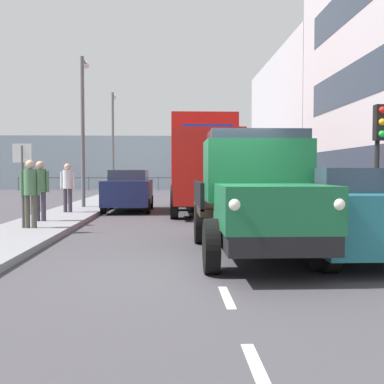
{
  "coord_description": "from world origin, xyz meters",
  "views": [
    {
      "loc": [
        0.71,
        7.88,
        1.66
      ],
      "look_at": [
        0.04,
        -8.52,
        0.94
      ],
      "focal_mm": 43.64,
      "sensor_mm": 36.0,
      "label": 1
    }
  ],
  "objects": [
    {
      "name": "truck_vintage_green",
      "position": [
        -0.88,
        -0.93,
        1.18
      ],
      "size": [
        2.17,
        5.64,
        2.43
      ],
      "color": "black",
      "rests_on": "ground_plane"
    },
    {
      "name": "road_centreline_markings",
      "position": [
        0.0,
        -11.76,
        0.0
      ],
      "size": [
        0.12,
        38.15,
        0.01
      ],
      "color": "silver",
      "rests_on": "ground_plane"
    },
    {
      "name": "car_navy_oppositeside_0",
      "position": [
        2.56,
        -11.7,
        0.9
      ],
      "size": [
        1.92,
        4.12,
        1.72
      ],
      "color": "navy",
      "rests_on": "ground_plane"
    },
    {
      "name": "lorry_cargo_red",
      "position": [
        -0.49,
        -11.21,
        2.08
      ],
      "size": [
        2.58,
        8.2,
        3.87
      ],
      "color": "red",
      "rests_on": "ground_plane"
    },
    {
      "name": "building_far_block",
      "position": [
        -10.03,
        -22.31,
        4.5
      ],
      "size": [
        8.76,
        14.85,
        9.0
      ],
      "color": "#B7B2B7",
      "rests_on": "ground_plane"
    },
    {
      "name": "pedestrian_couple_b",
      "position": [
        4.51,
        -4.72,
        1.22
      ],
      "size": [
        0.53,
        0.34,
        1.81
      ],
      "color": "#4C473D",
      "rests_on": "sidewalk_right"
    },
    {
      "name": "sea_horizon",
      "position": [
        0.0,
        -36.35,
        2.5
      ],
      "size": [
        80.0,
        0.8,
        5.0
      ],
      "primitive_type": "cube",
      "color": "#8C9EAD",
      "rests_on": "ground_plane"
    },
    {
      "name": "lamp_post_promenade",
      "position": [
        4.54,
        -12.38,
        3.96
      ],
      "size": [
        0.32,
        1.14,
        6.38
      ],
      "color": "#59595B",
      "rests_on": "sidewalk_right"
    },
    {
      "name": "car_silver_kerbside_2",
      "position": [
        -2.56,
        -11.55,
        0.9
      ],
      "size": [
        1.89,
        4.27,
        1.72
      ],
      "color": "#B7BABF",
      "rests_on": "ground_plane"
    },
    {
      "name": "pedestrian_by_lamp",
      "position": [
        4.75,
        -6.48,
        1.23
      ],
      "size": [
        0.53,
        0.34,
        1.83
      ],
      "color": "#383342",
      "rests_on": "sidewalk_right"
    },
    {
      "name": "sidewalk_left",
      "position": [
        -4.58,
        -12.39,
        0.07
      ],
      "size": [
        2.14,
        41.94,
        0.15
      ],
      "primitive_type": "cube",
      "color": "gray",
      "rests_on": "ground_plane"
    },
    {
      "name": "lamp_post_far",
      "position": [
        4.61,
        -22.85,
        4.09
      ],
      "size": [
        0.32,
        1.14,
        6.63
      ],
      "color": "#59595B",
      "rests_on": "sidewalk_right"
    },
    {
      "name": "car_red_kerbside_1",
      "position": [
        -2.56,
        -6.48,
        0.89
      ],
      "size": [
        1.9,
        3.93,
        1.72
      ],
      "color": "#B21E1E",
      "rests_on": "ground_plane"
    },
    {
      "name": "street_sign",
      "position": [
        4.72,
        -4.73,
        1.68
      ],
      "size": [
        0.5,
        0.07,
        2.25
      ],
      "color": "#4C4C4C",
      "rests_on": "sidewalk_right"
    },
    {
      "name": "seawall_railing",
      "position": [
        -0.0,
        -32.75,
        0.92
      ],
      "size": [
        28.08,
        0.08,
        1.2
      ],
      "color": "#4C5156",
      "rests_on": "ground_plane"
    },
    {
      "name": "ground_plane",
      "position": [
        0.0,
        -12.39,
        0.0
      ],
      "size": [
        80.0,
        80.0,
        0.0
      ],
      "primitive_type": "plane",
      "color": "#423F44"
    },
    {
      "name": "pedestrian_couple_a",
      "position": [
        4.62,
        -9.56,
        1.22
      ],
      "size": [
        0.53,
        0.34,
        1.81
      ],
      "color": "#383342",
      "rests_on": "sidewalk_right"
    },
    {
      "name": "traffic_light_near",
      "position": [
        -4.54,
        -3.82,
        2.47
      ],
      "size": [
        0.28,
        0.41,
        3.2
      ],
      "color": "black",
      "rests_on": "sidewalk_left"
    },
    {
      "name": "car_teal_kerbside_near",
      "position": [
        -2.56,
        -0.99,
        0.9
      ],
      "size": [
        1.93,
        4.26,
        1.72
      ],
      "color": "#1E6670",
      "rests_on": "ground_plane"
    },
    {
      "name": "sidewalk_right",
      "position": [
        4.58,
        -12.39,
        0.07
      ],
      "size": [
        2.14,
        41.94,
        0.15
      ],
      "primitive_type": "cube",
      "color": "gray",
      "rests_on": "ground_plane"
    }
  ]
}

